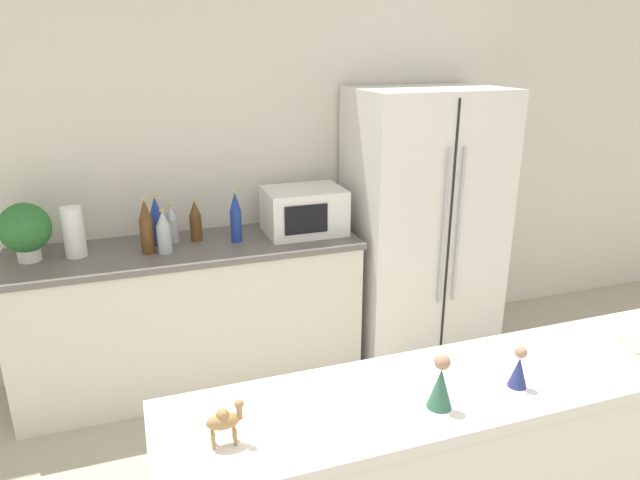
{
  "coord_description": "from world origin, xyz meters",
  "views": [
    {
      "loc": [
        -0.79,
        -0.83,
        2.01
      ],
      "look_at": [
        -0.01,
        1.44,
        1.19
      ],
      "focal_mm": 32.0,
      "sensor_mm": 36.0,
      "label": 1
    }
  ],
  "objects_px": {
    "back_bottle_0": "(156,221)",
    "back_bottle_1": "(195,221)",
    "back_bottle_4": "(236,217)",
    "microwave": "(304,211)",
    "paper_towel_roll": "(74,232)",
    "back_bottle_3": "(146,227)",
    "wise_man_figurine_blue": "(519,369)",
    "back_bottle_2": "(172,224)",
    "refrigerator": "(422,225)",
    "potted_plant": "(25,229)",
    "wise_man_figurine_crimson": "(441,385)",
    "camel_figurine": "(225,420)",
    "back_bottle_5": "(164,232)"
  },
  "relations": [
    {
      "from": "microwave",
      "to": "camel_figurine",
      "type": "xyz_separation_m",
      "value": [
        -0.84,
        -1.97,
        0.04
      ]
    },
    {
      "from": "back_bottle_2",
      "to": "back_bottle_3",
      "type": "xyz_separation_m",
      "value": [
        -0.15,
        -0.15,
        0.04
      ]
    },
    {
      "from": "back_bottle_3",
      "to": "camel_figurine",
      "type": "height_order",
      "value": "back_bottle_3"
    },
    {
      "from": "back_bottle_3",
      "to": "wise_man_figurine_blue",
      "type": "height_order",
      "value": "back_bottle_3"
    },
    {
      "from": "microwave",
      "to": "back_bottle_3",
      "type": "bearing_deg",
      "value": -175.86
    },
    {
      "from": "wise_man_figurine_crimson",
      "to": "microwave",
      "type": "bearing_deg",
      "value": 83.77
    },
    {
      "from": "paper_towel_roll",
      "to": "back_bottle_5",
      "type": "bearing_deg",
      "value": -12.34
    },
    {
      "from": "back_bottle_2",
      "to": "wise_man_figurine_crimson",
      "type": "distance_m",
      "value": 2.17
    },
    {
      "from": "potted_plant",
      "to": "back_bottle_2",
      "type": "xyz_separation_m",
      "value": [
        0.77,
        0.07,
        -0.07
      ]
    },
    {
      "from": "microwave",
      "to": "wise_man_figurine_crimson",
      "type": "distance_m",
      "value": 2.03
    },
    {
      "from": "camel_figurine",
      "to": "wise_man_figurine_blue",
      "type": "distance_m",
      "value": 0.9
    },
    {
      "from": "refrigerator",
      "to": "wise_man_figurine_blue",
      "type": "distance_m",
      "value": 2.07
    },
    {
      "from": "potted_plant",
      "to": "microwave",
      "type": "height_order",
      "value": "potted_plant"
    },
    {
      "from": "potted_plant",
      "to": "refrigerator",
      "type": "bearing_deg",
      "value": -2.01
    },
    {
      "from": "back_bottle_5",
      "to": "paper_towel_roll",
      "type": "bearing_deg",
      "value": 167.66
    },
    {
      "from": "back_bottle_0",
      "to": "wise_man_figurine_blue",
      "type": "distance_m",
      "value": 2.26
    },
    {
      "from": "refrigerator",
      "to": "back_bottle_1",
      "type": "xyz_separation_m",
      "value": [
        -1.46,
        0.13,
        0.13
      ]
    },
    {
      "from": "back_bottle_4",
      "to": "potted_plant",
      "type": "bearing_deg",
      "value": 177.59
    },
    {
      "from": "potted_plant",
      "to": "wise_man_figurine_crimson",
      "type": "distance_m",
      "value": 2.43
    },
    {
      "from": "potted_plant",
      "to": "paper_towel_roll",
      "type": "xyz_separation_m",
      "value": [
        0.24,
        -0.01,
        -0.04
      ]
    },
    {
      "from": "camel_figurine",
      "to": "wise_man_figurine_crimson",
      "type": "height_order",
      "value": "wise_man_figurine_crimson"
    },
    {
      "from": "back_bottle_4",
      "to": "wise_man_figurine_crimson",
      "type": "height_order",
      "value": "back_bottle_4"
    },
    {
      "from": "back_bottle_0",
      "to": "back_bottle_1",
      "type": "relative_size",
      "value": 1.19
    },
    {
      "from": "back_bottle_4",
      "to": "wise_man_figurine_crimson",
      "type": "xyz_separation_m",
      "value": [
        0.21,
        -1.98,
        0.04
      ]
    },
    {
      "from": "back_bottle_0",
      "to": "wise_man_figurine_blue",
      "type": "bearing_deg",
      "value": -65.27
    },
    {
      "from": "back_bottle_1",
      "to": "camel_figurine",
      "type": "height_order",
      "value": "back_bottle_1"
    },
    {
      "from": "back_bottle_1",
      "to": "back_bottle_4",
      "type": "xyz_separation_m",
      "value": [
        0.22,
        -0.1,
        0.03
      ]
    },
    {
      "from": "refrigerator",
      "to": "back_bottle_3",
      "type": "distance_m",
      "value": 1.75
    },
    {
      "from": "microwave",
      "to": "back_bottle_5",
      "type": "distance_m",
      "value": 0.86
    },
    {
      "from": "potted_plant",
      "to": "back_bottle_3",
      "type": "relative_size",
      "value": 1.01
    },
    {
      "from": "microwave",
      "to": "wise_man_figurine_blue",
      "type": "bearing_deg",
      "value": -88.17
    },
    {
      "from": "microwave",
      "to": "back_bottle_2",
      "type": "bearing_deg",
      "value": 174.31
    },
    {
      "from": "refrigerator",
      "to": "potted_plant",
      "type": "height_order",
      "value": "refrigerator"
    },
    {
      "from": "microwave",
      "to": "back_bottle_4",
      "type": "distance_m",
      "value": 0.44
    },
    {
      "from": "refrigerator",
      "to": "microwave",
      "type": "distance_m",
      "value": 0.81
    },
    {
      "from": "back_bottle_5",
      "to": "back_bottle_1",
      "type": "bearing_deg",
      "value": 39.23
    },
    {
      "from": "back_bottle_2",
      "to": "back_bottle_3",
      "type": "relative_size",
      "value": 0.73
    },
    {
      "from": "back_bottle_3",
      "to": "wise_man_figurine_crimson",
      "type": "bearing_deg",
      "value": -69.6
    },
    {
      "from": "back_bottle_2",
      "to": "wise_man_figurine_blue",
      "type": "relative_size",
      "value": 1.7
    },
    {
      "from": "back_bottle_3",
      "to": "camel_figurine",
      "type": "distance_m",
      "value": 1.91
    },
    {
      "from": "back_bottle_0",
      "to": "back_bottle_1",
      "type": "height_order",
      "value": "back_bottle_0"
    },
    {
      "from": "back_bottle_4",
      "to": "paper_towel_roll",
      "type": "bearing_deg",
      "value": 177.27
    },
    {
      "from": "back_bottle_0",
      "to": "back_bottle_4",
      "type": "relative_size",
      "value": 0.97
    },
    {
      "from": "potted_plant",
      "to": "camel_figurine",
      "type": "bearing_deg",
      "value": -70.04
    },
    {
      "from": "microwave",
      "to": "back_bottle_5",
      "type": "relative_size",
      "value": 1.91
    },
    {
      "from": "microwave",
      "to": "refrigerator",
      "type": "bearing_deg",
      "value": -4.99
    },
    {
      "from": "back_bottle_0",
      "to": "camel_figurine",
      "type": "xyz_separation_m",
      "value": [
        0.04,
        -2.03,
        0.04
      ]
    },
    {
      "from": "microwave",
      "to": "camel_figurine",
      "type": "relative_size",
      "value": 3.73
    },
    {
      "from": "paper_towel_roll",
      "to": "microwave",
      "type": "bearing_deg",
      "value": -0.36
    },
    {
      "from": "back_bottle_4",
      "to": "camel_figurine",
      "type": "relative_size",
      "value": 2.41
    }
  ]
}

